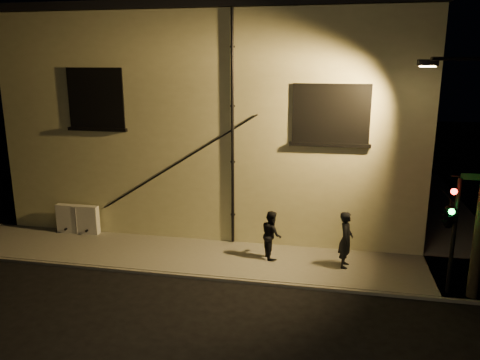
% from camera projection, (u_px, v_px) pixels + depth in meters
% --- Properties ---
extents(ground, '(90.00, 90.00, 0.00)m').
position_uv_depth(ground, '(270.00, 284.00, 14.48)').
color(ground, black).
extents(sidewalk, '(21.00, 16.00, 0.12)m').
position_uv_depth(sidewalk, '(316.00, 236.00, 18.41)').
color(sidewalk, slate).
rests_on(sidewalk, ground).
extents(building, '(16.20, 12.23, 8.80)m').
position_uv_depth(building, '(235.00, 111.00, 22.54)').
color(building, beige).
rests_on(building, ground).
extents(utility_cabinet, '(1.72, 0.29, 1.13)m').
position_uv_depth(utility_cabinet, '(78.00, 219.00, 18.41)').
color(utility_cabinet, silver).
rests_on(utility_cabinet, sidewalk).
extents(pedestrian_a, '(0.53, 0.73, 1.88)m').
position_uv_depth(pedestrian_a, '(346.00, 240.00, 15.26)').
color(pedestrian_a, black).
rests_on(pedestrian_a, sidewalk).
extents(pedestrian_b, '(0.90, 1.00, 1.67)m').
position_uv_depth(pedestrian_b, '(271.00, 234.00, 16.01)').
color(pedestrian_b, black).
rests_on(pedestrian_b, sidewalk).
extents(traffic_signal, '(1.16, 2.09, 3.60)m').
position_uv_depth(traffic_signal, '(449.00, 214.00, 13.08)').
color(traffic_signal, black).
rests_on(traffic_signal, sidewalk).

